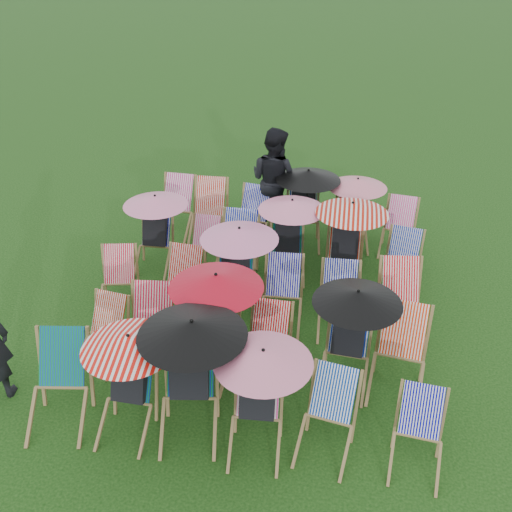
# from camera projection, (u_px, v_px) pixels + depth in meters

# --- Properties ---
(ground) EXTENTS (100.00, 100.00, 0.00)m
(ground) POSITION_uv_depth(u_px,v_px,m) (258.00, 319.00, 8.37)
(ground) COLOR black
(ground) RESTS_ON ground
(deckchair_0) EXTENTS (0.79, 1.01, 1.01)m
(deckchair_0) POSITION_uv_depth(u_px,v_px,m) (57.00, 386.00, 6.47)
(deckchair_0) COLOR olive
(deckchair_0) RESTS_ON ground
(deckchair_1) EXTENTS (1.05, 1.09, 1.25)m
(deckchair_1) POSITION_uv_depth(u_px,v_px,m) (127.00, 382.00, 6.30)
(deckchair_1) COLOR olive
(deckchair_1) RESTS_ON ground
(deckchair_2) EXTENTS (1.20, 1.29, 1.42)m
(deckchair_2) POSITION_uv_depth(u_px,v_px,m) (190.00, 376.00, 6.26)
(deckchair_2) COLOR olive
(deckchair_2) RESTS_ON ground
(deckchair_3) EXTENTS (1.06, 1.11, 1.26)m
(deckchair_3) POSITION_uv_depth(u_px,v_px,m) (258.00, 399.00, 6.08)
(deckchair_3) COLOR olive
(deckchair_3) RESTS_ON ground
(deckchair_4) EXTENTS (0.73, 0.91, 0.88)m
(deckchair_4) POSITION_uv_depth(u_px,v_px,m) (327.00, 419.00, 6.13)
(deckchair_4) COLOR olive
(deckchair_4) RESTS_ON ground
(deckchair_5) EXTENTS (0.63, 0.81, 0.82)m
(deckchair_5) POSITION_uv_depth(u_px,v_px,m) (419.00, 437.00, 5.96)
(deckchair_5) COLOR olive
(deckchair_5) RESTS_ON ground
(deckchair_6) EXTENTS (0.67, 0.85, 0.84)m
(deckchair_6) POSITION_uv_depth(u_px,v_px,m) (101.00, 334.00, 7.41)
(deckchair_6) COLOR olive
(deckchair_6) RESTS_ON ground
(deckchair_7) EXTENTS (0.74, 0.96, 0.98)m
(deckchair_7) POSITION_uv_depth(u_px,v_px,m) (150.00, 331.00, 7.34)
(deckchair_7) COLOR olive
(deckchair_7) RESTS_ON ground
(deckchair_8) EXTENTS (1.17, 1.24, 1.39)m
(deckchair_8) POSITION_uv_depth(u_px,v_px,m) (211.00, 323.00, 7.10)
(deckchair_8) COLOR olive
(deckchair_8) RESTS_ON ground
(deckchair_9) EXTENTS (0.63, 0.84, 0.88)m
(deckchair_9) POSITION_uv_depth(u_px,v_px,m) (267.00, 346.00, 7.16)
(deckchair_9) COLOR olive
(deckchair_9) RESTS_ON ground
(deckchair_10) EXTENTS (1.09, 1.14, 1.29)m
(deckchair_10) POSITION_uv_depth(u_px,v_px,m) (350.00, 336.00, 6.96)
(deckchair_10) COLOR olive
(deckchair_10) RESTS_ON ground
(deckchair_11) EXTENTS (0.80, 1.01, 1.01)m
(deckchair_11) POSITION_uv_depth(u_px,v_px,m) (400.00, 355.00, 6.92)
(deckchair_11) COLOR olive
(deckchair_11) RESTS_ON ground
(deckchair_12) EXTENTS (0.71, 0.89, 0.86)m
(deckchair_12) POSITION_uv_depth(u_px,v_px,m) (118.00, 282.00, 8.43)
(deckchair_12) COLOR olive
(deckchair_12) RESTS_ON ground
(deckchair_13) EXTENTS (0.68, 0.90, 0.93)m
(deckchair_13) POSITION_uv_depth(u_px,v_px,m) (180.00, 286.00, 8.29)
(deckchair_13) COLOR olive
(deckchair_13) RESTS_ON ground
(deckchair_14) EXTENTS (1.12, 1.21, 1.33)m
(deckchair_14) POSITION_uv_depth(u_px,v_px,m) (237.00, 270.00, 8.21)
(deckchair_14) COLOR olive
(deckchair_14) RESTS_ON ground
(deckchair_15) EXTENTS (0.63, 0.87, 0.92)m
(deckchair_15) POSITION_uv_depth(u_px,v_px,m) (282.00, 295.00, 8.10)
(deckchair_15) COLOR olive
(deckchair_15) RESTS_ON ground
(deckchair_16) EXTENTS (0.63, 0.86, 0.91)m
(deckchair_16) POSITION_uv_depth(u_px,v_px,m) (339.00, 301.00, 7.97)
(deckchair_16) COLOR olive
(deckchair_16) RESTS_ON ground
(deckchair_17) EXTENTS (0.74, 0.96, 0.97)m
(deckchair_17) POSITION_uv_depth(u_px,v_px,m) (403.00, 302.00, 7.90)
(deckchair_17) COLOR olive
(deckchair_17) RESTS_ON ground
(deckchair_18) EXTENTS (1.05, 1.09, 1.24)m
(deckchair_18) POSITION_uv_depth(u_px,v_px,m) (154.00, 231.00, 9.32)
(deckchair_18) COLOR olive
(deckchair_18) RESTS_ON ground
(deckchair_19) EXTENTS (0.58, 0.79, 0.83)m
(deckchair_19) POSITION_uv_depth(u_px,v_px,m) (203.00, 247.00, 9.34)
(deckchair_19) COLOR olive
(deckchair_19) RESTS_ON ground
(deckchair_20) EXTENTS (0.67, 0.93, 1.00)m
(deckchair_20) POSITION_uv_depth(u_px,v_px,m) (237.00, 248.00, 9.14)
(deckchair_20) COLOR olive
(deckchair_20) RESTS_ON ground
(deckchair_21) EXTENTS (1.07, 1.15, 1.27)m
(deckchair_21) POSITION_uv_depth(u_px,v_px,m) (289.00, 237.00, 9.11)
(deckchair_21) COLOR olive
(deckchair_21) RESTS_ON ground
(deckchair_22) EXTENTS (1.13, 1.17, 1.34)m
(deckchair_22) POSITION_uv_depth(u_px,v_px,m) (346.00, 242.00, 8.89)
(deckchair_22) COLOR olive
(deckchair_22) RESTS_ON ground
(deckchair_23) EXTENTS (0.73, 0.91, 0.88)m
(deckchair_23) POSITION_uv_depth(u_px,v_px,m) (401.00, 263.00, 8.87)
(deckchair_23) COLOR olive
(deckchair_23) RESTS_ON ground
(deckchair_24) EXTENTS (0.70, 0.95, 1.00)m
(deckchair_24) POSITION_uv_depth(u_px,v_px,m) (174.00, 208.00, 10.40)
(deckchair_24) COLOR olive
(deckchair_24) RESTS_ON ground
(deckchair_25) EXTENTS (0.70, 0.95, 1.01)m
(deckchair_25) POSITION_uv_depth(u_px,v_px,m) (208.00, 212.00, 10.24)
(deckchair_25) COLOR olive
(deckchair_25) RESTS_ON ground
(deckchair_26) EXTENTS (0.76, 0.95, 0.94)m
(deckchair_26) POSITION_uv_depth(u_px,v_px,m) (251.00, 218.00, 10.13)
(deckchair_26) COLOR olive
(deckchair_26) RESTS_ON ground
(deckchair_27) EXTENTS (1.13, 1.21, 1.33)m
(deckchair_27) POSITION_uv_depth(u_px,v_px,m) (305.00, 206.00, 10.00)
(deckchair_27) COLOR olive
(deckchair_27) RESTS_ON ground
(deckchair_28) EXTENTS (1.02, 1.11, 1.22)m
(deckchair_28) POSITION_uv_depth(u_px,v_px,m) (354.00, 211.00, 9.96)
(deckchair_28) COLOR olive
(deckchair_28) RESTS_ON ground
(deckchair_29) EXTENTS (0.71, 0.90, 0.89)m
(deckchair_29) POSITION_uv_depth(u_px,v_px,m) (399.00, 228.00, 9.85)
(deckchair_29) COLOR olive
(deckchair_29) RESTS_ON ground
(person_rear) EXTENTS (1.18, 1.10, 1.94)m
(person_rear) POSITION_uv_depth(u_px,v_px,m) (274.00, 180.00, 10.32)
(person_rear) COLOR black
(person_rear) RESTS_ON ground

